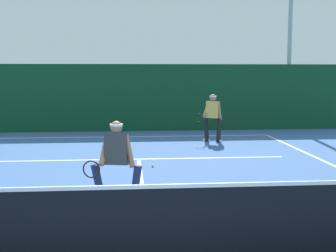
# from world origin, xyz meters

# --- Properties ---
(court_line_baseline_far) EXTENTS (9.90, 0.10, 0.01)m
(court_line_baseline_far) POSITION_xyz_m (0.00, 10.89, 0.00)
(court_line_baseline_far) COLOR white
(court_line_baseline_far) RESTS_ON ground_plane
(court_line_service) EXTENTS (8.07, 0.10, 0.01)m
(court_line_service) POSITION_xyz_m (0.00, 6.59, 0.00)
(court_line_service) COLOR white
(court_line_service) RESTS_ON ground_plane
(court_line_centre) EXTENTS (0.10, 6.40, 0.01)m
(court_line_centre) POSITION_xyz_m (0.00, 3.20, 0.00)
(court_line_centre) COLOR white
(court_line_centre) RESTS_ON ground_plane
(tennis_net) EXTENTS (10.85, 0.09, 1.06)m
(tennis_net) POSITION_xyz_m (0.00, 0.00, 0.51)
(tennis_net) COLOR #1E4723
(tennis_net) RESTS_ON ground_plane
(player_near) EXTENTS (1.00, 0.84, 1.54)m
(player_near) POSITION_xyz_m (-0.47, 2.24, 0.84)
(player_near) COLOR #1E234C
(player_near) RESTS_ON ground_plane
(player_far) EXTENTS (1.00, 0.83, 1.63)m
(player_far) POSITION_xyz_m (2.58, 9.44, 0.90)
(player_far) COLOR black
(player_far) RESTS_ON ground_plane
(tennis_ball) EXTENTS (0.07, 0.07, 0.07)m
(tennis_ball) POSITION_xyz_m (0.33, 5.54, 0.03)
(tennis_ball) COLOR #D1E033
(tennis_ball) RESTS_ON ground_plane
(back_fence_windscreen) EXTENTS (18.75, 0.12, 2.70)m
(back_fence_windscreen) POSITION_xyz_m (0.00, 12.55, 1.35)
(back_fence_windscreen) COLOR #114023
(back_fence_windscreen) RESTS_ON ground_plane
(light_pole) EXTENTS (0.55, 0.44, 8.09)m
(light_pole) POSITION_xyz_m (6.69, 13.51, 4.91)
(light_pole) COLOR #9EA39E
(light_pole) RESTS_ON ground_plane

